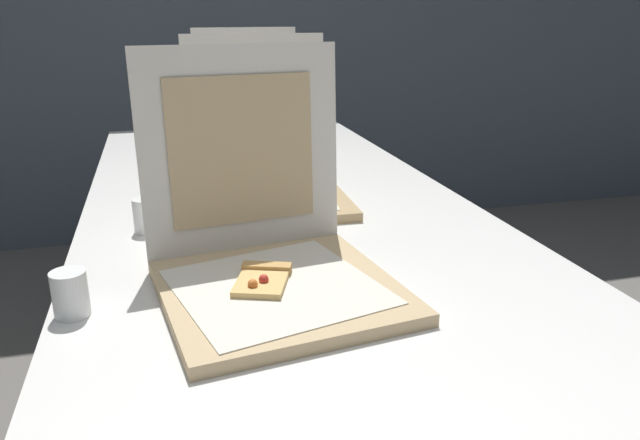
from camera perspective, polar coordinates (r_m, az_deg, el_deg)
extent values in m
cube|color=silver|center=(1.36, -2.78, -0.64)|extent=(0.91, 2.43, 0.03)
cylinder|color=gray|center=(2.54, -16.80, -0.67)|extent=(0.04, 0.04, 0.70)
cylinder|color=gray|center=(2.61, 0.34, 0.77)|extent=(0.04, 0.04, 0.70)
cube|color=tan|center=(0.99, -3.79, -6.73)|extent=(0.42, 0.42, 0.02)
cube|color=silver|center=(0.98, -4.14, -6.27)|extent=(0.37, 0.37, 0.00)
cube|color=silver|center=(1.11, -7.33, 6.56)|extent=(0.37, 0.08, 0.37)
cube|color=tan|center=(1.10, -7.29, 6.48)|extent=(0.27, 0.05, 0.27)
cube|color=#E0B266|center=(0.98, -5.55, -5.89)|extent=(0.11, 0.12, 0.01)
cube|color=tan|center=(1.03, -5.03, -4.55)|extent=(0.09, 0.05, 0.02)
sphere|color=orange|center=(0.96, -6.36, -6.01)|extent=(0.02, 0.02, 0.02)
sphere|color=red|center=(0.97, -5.32, -5.58)|extent=(0.02, 0.02, 0.02)
cube|color=tan|center=(1.47, -4.88, 1.95)|extent=(0.38, 0.38, 0.02)
cube|color=silver|center=(1.48, -5.11, 2.48)|extent=(0.34, 0.34, 0.00)
cube|color=silver|center=(1.62, -6.10, 10.56)|extent=(0.37, 0.05, 0.37)
cube|color=tan|center=(1.62, -6.06, 10.52)|extent=(0.27, 0.03, 0.26)
cube|color=#EAC156|center=(1.41, -5.15, 1.88)|extent=(0.12, 0.13, 0.01)
cube|color=tan|center=(1.45, -4.25, 2.58)|extent=(0.08, 0.06, 0.02)
sphere|color=red|center=(1.42, -4.27, 2.46)|extent=(0.02, 0.02, 0.02)
sphere|color=red|center=(1.42, -4.35, 2.49)|extent=(0.02, 0.02, 0.02)
cube|color=tan|center=(2.07, -5.49, 6.92)|extent=(0.41, 0.41, 0.02)
cube|color=silver|center=(2.06, -5.42, 7.21)|extent=(0.34, 0.34, 0.00)
cube|color=silver|center=(2.21, -6.97, 12.79)|extent=(0.37, 0.05, 0.37)
cube|color=tan|center=(2.20, -6.95, 12.77)|extent=(0.26, 0.03, 0.27)
cube|color=#E0B266|center=(2.05, -4.73, 7.36)|extent=(0.08, 0.11, 0.01)
cube|color=tan|center=(2.10, -4.87, 7.73)|extent=(0.08, 0.03, 0.02)
sphere|color=#2D6628|center=(2.04, -4.23, 7.59)|extent=(0.02, 0.02, 0.02)
cylinder|color=white|center=(1.00, -22.46, -6.44)|extent=(0.05, 0.05, 0.07)
cylinder|color=white|center=(1.32, -16.06, 0.43)|extent=(0.05, 0.05, 0.07)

